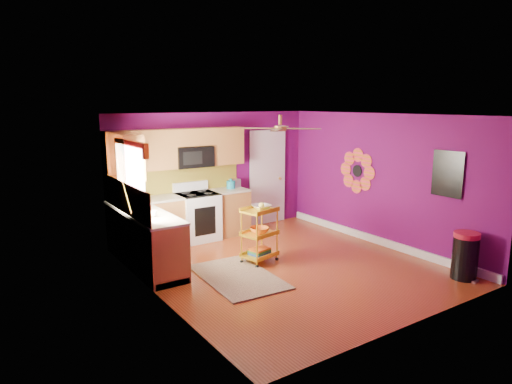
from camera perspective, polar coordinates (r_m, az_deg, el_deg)
ground at (r=7.77m, az=3.76°, el=-9.18°), size 5.00×5.00×0.00m
room_envelope at (r=7.38m, az=4.09°, el=2.83°), size 4.54×5.04×2.52m
lower_cabinets at (r=8.50m, az=-11.06°, el=-4.49°), size 2.81×2.31×0.94m
electric_range at (r=9.12m, az=-7.33°, el=-2.99°), size 0.76×0.66×1.13m
upper_cabinetry at (r=8.61m, az=-11.68°, el=4.94°), size 2.80×2.30×1.26m
left_window at (r=7.24m, az=-15.44°, el=3.13°), size 0.08×1.35×1.08m
panel_door at (r=10.21m, az=1.43°, el=1.73°), size 0.95×0.11×2.15m
right_wall_art at (r=8.70m, az=17.01°, el=2.39°), size 0.04×2.74×1.04m
ceiling_fan at (r=7.46m, az=3.04°, el=8.01°), size 1.01×1.01×0.26m
shag_rug at (r=7.28m, az=-2.32°, el=-10.51°), size 1.14×1.75×0.02m
rolling_cart at (r=7.77m, az=0.48°, el=-5.02°), size 0.65×0.54×1.04m
trash_can at (r=7.80m, az=24.68°, el=-7.26°), size 0.44×0.45×0.74m
teal_kettle at (r=9.46m, az=-3.15°, el=0.95°), size 0.18×0.18×0.21m
toaster at (r=9.57m, az=-2.69°, el=1.11°), size 0.22×0.15×0.18m
soap_bottle_a at (r=7.60m, az=-13.79°, el=-1.89°), size 0.08×0.08×0.17m
soap_bottle_b at (r=7.94m, az=-14.04°, el=-1.41°), size 0.12×0.12×0.15m
counter_dish at (r=8.20m, az=-15.27°, el=-1.36°), size 0.29×0.29×0.07m
counter_cup at (r=7.29m, az=-12.78°, el=-2.68°), size 0.12×0.12×0.10m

